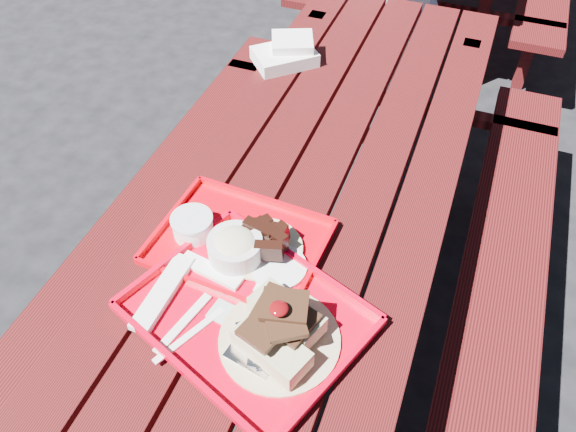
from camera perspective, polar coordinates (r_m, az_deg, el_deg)
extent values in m
plane|color=black|center=(2.11, 1.48, -12.44)|extent=(60.00, 60.00, 0.00)
cube|color=#4B0E0F|center=(1.62, -8.07, 4.23)|extent=(0.14, 2.40, 0.04)
cube|color=#4B0E0F|center=(1.57, -3.18, 2.94)|extent=(0.14, 2.40, 0.04)
cube|color=#4B0E0F|center=(1.53, 2.00, 1.55)|extent=(0.14, 2.40, 0.04)
cube|color=#4B0E0F|center=(1.50, 7.39, 0.09)|extent=(0.14, 2.40, 0.04)
cube|color=#4B0E0F|center=(1.49, 12.91, -1.41)|extent=(0.14, 2.40, 0.04)
cube|color=#4B0E0F|center=(1.95, -14.51, -0.34)|extent=(0.25, 2.40, 0.04)
cube|color=#4B0E0F|center=(2.62, -4.21, 9.08)|extent=(0.06, 0.06, 0.42)
cube|color=#4B0E0F|center=(1.74, 20.32, -10.37)|extent=(0.25, 2.40, 0.04)
cube|color=#4B0E0F|center=(2.47, 21.21, 2.59)|extent=(0.06, 0.06, 0.42)
cube|color=#4B0E0F|center=(2.53, 2.65, 12.21)|extent=(0.06, 0.06, 0.75)
cube|color=#4B0E0F|center=(2.45, 16.18, 8.90)|extent=(0.06, 0.06, 0.75)
cube|color=#4B0E0F|center=(2.44, 9.50, 11.69)|extent=(1.40, 0.06, 0.04)
cube|color=#4B0E0F|center=(3.51, 3.61, 19.67)|extent=(0.06, 0.06, 0.42)
cube|color=#4B0E0F|center=(3.40, 23.19, 15.00)|extent=(0.06, 0.06, 0.42)
cube|color=#4B0E0F|center=(3.27, 8.02, 20.39)|extent=(0.06, 0.06, 0.75)
cube|color=#4B0E0F|center=(3.20, 18.89, 17.84)|extent=(0.06, 0.06, 0.75)
cube|color=#4B0E0F|center=(3.20, 13.63, 20.07)|extent=(1.40, 0.06, 0.04)
cube|color=red|center=(1.27, -4.20, -10.10)|extent=(0.58, 0.51, 0.01)
cube|color=red|center=(1.33, 1.33, -4.72)|extent=(0.45, 0.18, 0.02)
cube|color=red|center=(1.20, -10.63, -15.11)|extent=(0.45, 0.18, 0.02)
cube|color=red|center=(1.18, 4.47, -16.17)|extent=(0.14, 0.35, 0.02)
cube|color=red|center=(1.37, -11.42, -3.99)|extent=(0.14, 0.35, 0.02)
cylinder|color=tan|center=(1.22, -0.87, -12.43)|extent=(0.26, 0.26, 0.01)
cube|color=#C5B687|center=(1.18, -1.68, -13.30)|extent=(0.18, 0.13, 0.05)
cube|color=#C5B687|center=(1.22, -0.12, -9.97)|extent=(0.18, 0.13, 0.05)
ellipsoid|color=#5A0609|center=(1.11, -0.94, -9.01)|extent=(0.04, 0.04, 0.02)
cylinder|color=silver|center=(1.34, -5.37, -3.39)|extent=(0.13, 0.13, 0.07)
ellipsoid|color=beige|center=(1.32, -5.43, -2.85)|extent=(0.11, 0.11, 0.05)
cylinder|color=white|center=(1.33, -0.97, -5.21)|extent=(0.14, 0.14, 0.01)
cube|color=white|center=(1.31, -12.58, -7.57)|extent=(0.05, 0.22, 0.02)
cube|color=white|center=(1.27, -10.60, -10.64)|extent=(0.06, 0.17, 0.01)
cube|color=white|center=(1.25, -9.97, -11.83)|extent=(0.09, 0.17, 0.01)
cube|color=silver|center=(1.27, -6.69, -9.69)|extent=(0.06, 0.06, 0.00)
cube|color=red|center=(1.40, -4.98, -2.86)|extent=(0.41, 0.33, 0.01)
cube|color=red|center=(1.48, -2.30, 1.65)|extent=(0.40, 0.03, 0.02)
cube|color=red|center=(1.31, -8.10, -7.19)|extent=(0.40, 0.03, 0.02)
cube|color=red|center=(1.33, 2.64, -5.13)|extent=(0.03, 0.31, 0.02)
cube|color=red|center=(1.47, -11.93, -0.07)|extent=(0.03, 0.31, 0.02)
cube|color=white|center=(1.38, -3.32, -3.20)|extent=(0.14, 0.14, 0.01)
cylinder|color=beige|center=(1.37, -2.65, -3.27)|extent=(0.20, 0.20, 0.01)
cylinder|color=white|center=(1.41, -9.64, -1.08)|extent=(0.10, 0.10, 0.05)
cylinder|color=silver|center=(1.39, -9.79, -0.30)|extent=(0.10, 0.10, 0.01)
cube|color=silver|center=(1.34, -7.83, -5.53)|extent=(0.17, 0.06, 0.01)
cube|color=silver|center=(1.30, -2.37, -7.33)|extent=(0.05, 0.04, 0.00)
cube|color=white|center=(2.02, -0.36, 15.87)|extent=(0.25, 0.25, 0.05)
cube|color=white|center=(2.02, 0.45, 17.18)|extent=(0.17, 0.16, 0.04)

